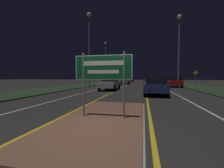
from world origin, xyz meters
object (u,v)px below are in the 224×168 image
Objects in this scene: car_receding_0 at (155,86)px; streetlight_left_far at (106,59)px; streetlight_left_near at (89,36)px; car_receding_3 at (147,80)px; car_approaching_1 at (126,81)px; streetlight_right_near at (179,37)px; car_receding_1 at (174,82)px; car_receding_2 at (164,80)px; car_approaching_0 at (110,83)px; warning_sign at (195,77)px; highway_sign at (103,71)px; car_approaching_2 at (130,80)px.

streetlight_left_far is at bearing 116.56° from car_receding_0.
car_receding_3 is at bearing 71.32° from streetlight_left_near.
car_receding_3 is at bearing 69.22° from car_approaching_1.
streetlight_right_near is at bearing 68.22° from car_receding_0.
car_receding_1 reaches higher than car_receding_2.
car_approaching_1 is (-4.82, 19.59, -0.04)m from car_receding_0.
car_approaching_1 is (-8.46, 8.07, -0.06)m from car_receding_1.
car_receding_0 is at bearing -41.23° from car_approaching_0.
streetlight_left_near is 16.06m from warning_sign.
car_approaching_0 is (-8.57, -19.95, 0.05)m from car_receding_2.
streetlight_left_far reaches higher than car_receding_1.
streetlight_right_near is (6.18, 17.53, 5.38)m from highway_sign.
streetlight_left_near is 2.22× the size of car_approaching_0.
car_approaching_2 is at bearing -172.43° from car_receding_3.
car_receding_3 is at bearing 58.75° from streetlight_left_far.
warning_sign reaches higher than car_approaching_0.
car_approaching_0 is (-2.52, 12.16, -0.94)m from highway_sign.
car_receding_1 is 11.18m from car_approaching_0.
car_receding_3 reaches higher than car_receding_2.
car_receding_2 is at bearing 81.26° from car_receding_0.
streetlight_left_near is at bearing -160.17° from car_receding_1.
highway_sign reaches higher than car_receding_3.
car_approaching_0 is (-8.70, -5.37, -6.32)m from streetlight_right_near.
car_receding_3 is (-3.72, 8.10, 0.04)m from car_receding_2.
streetlight_right_near is 23.86m from car_receding_3.
car_receding_3 is 1.02× the size of car_approaching_2.
streetlight_right_near is at bearing -80.39° from car_receding_3.
car_approaching_2 is at bearing 117.17° from warning_sign.
highway_sign is at bearing -86.31° from car_approaching_2.
car_approaching_1 is at bearing 89.89° from car_approaching_0.
streetlight_left_far reaches higher than car_approaching_2.
car_approaching_2 is (-8.60, 7.45, -0.02)m from car_receding_2.
highway_sign is at bearing -84.83° from car_approaching_1.
streetlight_left_near is 21.97m from car_receding_2.
car_receding_3 is (-3.63, 20.78, 0.02)m from car_receding_1.
warning_sign is (11.09, -21.60, 0.77)m from car_approaching_2.
warning_sign is at bearing -40.85° from car_approaching_1.
car_receding_3 is 4.93m from car_approaching_2.
car_approaching_2 is (3.62, 24.51, -6.53)m from streetlight_left_near.
streetlight_left_far is at bearing -155.03° from car_approaching_1.
streetlight_left_far is 6.36m from car_approaching_1.
car_receding_0 reaches higher than car_approaching_1.
car_receding_1 reaches higher than car_receding_0.
car_receding_1 is 1.00× the size of car_approaching_0.
car_approaching_1 is (3.68, 12.45, -6.54)m from streetlight_left_near.
streetlight_right_near reaches higher than car_approaching_2.
car_approaching_2 is 1.88× the size of warning_sign.
car_approaching_2 is (-0.03, 27.40, -0.07)m from car_approaching_0.
car_approaching_1 is at bearing -89.71° from car_approaching_2.
car_receding_0 is at bearing -111.78° from streetlight_right_near.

